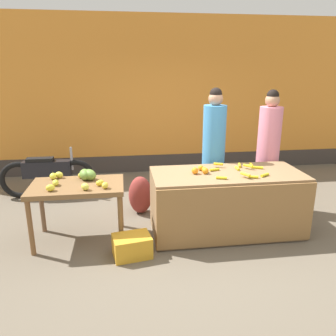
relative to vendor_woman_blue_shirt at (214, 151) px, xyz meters
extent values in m
plane|color=#665B4C|center=(-0.53, -0.69, -0.96)|extent=(24.00, 24.00, 0.00)
cube|color=orange|center=(-0.53, 2.32, 0.64)|extent=(9.99, 0.20, 3.20)
cube|color=#3F3833|center=(-0.53, 2.21, -0.78)|extent=(9.99, 0.04, 0.36)
cube|color=olive|center=(0.00, -0.69, -0.54)|extent=(2.00, 0.88, 0.84)
cube|color=olive|center=(0.00, -1.14, -0.54)|extent=(2.00, 0.03, 0.78)
cube|color=brown|center=(-1.95, -0.69, -0.22)|extent=(1.16, 0.71, 0.06)
cylinder|color=brown|center=(-2.47, -0.99, -0.61)|extent=(0.06, 0.06, 0.71)
cylinder|color=brown|center=(-1.42, -0.99, -0.61)|extent=(0.06, 0.06, 0.71)
cylinder|color=brown|center=(-2.47, -0.39, -0.61)|extent=(0.06, 0.06, 0.71)
cylinder|color=brown|center=(-1.42, -0.39, -0.61)|extent=(0.06, 0.06, 0.71)
cylinder|color=yellow|center=(0.46, -0.58, -0.10)|extent=(0.16, 0.09, 0.04)
cylinder|color=gold|center=(0.18, -0.58, -0.10)|extent=(0.04, 0.13, 0.04)
cylinder|color=gold|center=(0.42, -0.91, -0.10)|extent=(0.13, 0.10, 0.04)
cylinder|color=gold|center=(-0.15, -0.60, -0.10)|extent=(0.14, 0.06, 0.04)
cylinder|color=gold|center=(0.43, -0.44, -0.10)|extent=(0.06, 0.14, 0.04)
cylinder|color=gold|center=(0.25, -0.97, -0.10)|extent=(0.13, 0.07, 0.04)
cylinder|color=gold|center=(-0.15, -0.94, -0.10)|extent=(0.14, 0.08, 0.04)
cylinder|color=yellow|center=(0.26, -0.44, -0.10)|extent=(0.08, 0.16, 0.04)
cylinder|color=yellow|center=(0.33, -0.58, -0.07)|extent=(0.12, 0.12, 0.04)
cylinder|color=yellow|center=(0.15, -0.94, -0.07)|extent=(0.10, 0.14, 0.04)
cylinder|color=yellow|center=(-0.05, -0.44, -0.07)|extent=(0.13, 0.08, 0.04)
sphere|color=orange|center=(-0.30, -0.63, -0.09)|extent=(0.07, 0.07, 0.07)
sphere|color=orange|center=(-0.44, -0.69, -0.08)|extent=(0.09, 0.09, 0.09)
sphere|color=orange|center=(-0.33, -0.55, -0.09)|extent=(0.07, 0.07, 0.07)
sphere|color=orange|center=(-0.30, -0.71, -0.08)|extent=(0.08, 0.08, 0.08)
ellipsoid|color=yellow|center=(-1.91, -0.43, -0.15)|extent=(0.12, 0.13, 0.08)
ellipsoid|color=yellow|center=(-2.27, -0.44, -0.15)|extent=(0.10, 0.12, 0.09)
ellipsoid|color=yellow|center=(-1.65, -0.78, -0.15)|extent=(0.13, 0.12, 0.07)
ellipsoid|color=yellow|center=(-2.20, -0.70, -0.15)|extent=(0.09, 0.12, 0.08)
ellipsoid|color=yellow|center=(-2.20, -0.39, -0.15)|extent=(0.13, 0.12, 0.09)
ellipsoid|color=yellow|center=(-1.59, -0.89, -0.15)|extent=(0.10, 0.11, 0.08)
ellipsoid|color=#DDD84B|center=(-1.82, -0.91, -0.15)|extent=(0.13, 0.13, 0.09)
ellipsoid|color=yellow|center=(-2.22, -0.89, -0.15)|extent=(0.12, 0.11, 0.08)
ellipsoid|color=olive|center=(-1.80, -0.53, -0.12)|extent=(0.25, 0.26, 0.14)
ellipsoid|color=olive|center=(-1.86, -0.51, -0.12)|extent=(0.18, 0.24, 0.14)
cylinder|color=#33333D|center=(0.00, 0.00, -0.59)|extent=(0.29, 0.29, 0.74)
cylinder|color=#3F8CCC|center=(0.00, 0.00, 0.23)|extent=(0.34, 0.34, 0.91)
sphere|color=tan|center=(0.00, 0.00, 0.78)|extent=(0.21, 0.21, 0.21)
sphere|color=black|center=(0.00, 0.00, 0.85)|extent=(0.18, 0.18, 0.18)
cylinder|color=#33333D|center=(0.85, -0.04, -0.60)|extent=(0.29, 0.29, 0.73)
cylinder|color=pink|center=(0.85, -0.04, 0.21)|extent=(0.34, 0.34, 0.89)
sphere|color=tan|center=(0.85, -0.04, 0.75)|extent=(0.21, 0.21, 0.21)
sphere|color=black|center=(0.85, -0.04, 0.82)|extent=(0.18, 0.18, 0.18)
torus|color=black|center=(-2.19, 0.95, -0.64)|extent=(0.65, 0.09, 0.65)
torus|color=black|center=(-3.14, 0.95, -0.64)|extent=(0.65, 0.09, 0.65)
cube|color=black|center=(-2.66, 0.95, -0.46)|extent=(0.80, 0.18, 0.28)
cube|color=black|center=(-2.76, 0.95, -0.30)|extent=(0.44, 0.16, 0.08)
cylinder|color=gray|center=(-2.24, 0.95, -0.29)|extent=(0.04, 0.04, 0.40)
cube|color=gold|center=(-1.29, -1.18, -0.83)|extent=(0.49, 0.39, 0.26)
ellipsoid|color=maroon|center=(-1.12, 0.05, -0.66)|extent=(0.36, 0.31, 0.59)
camera|label=1|loc=(-1.35, -4.71, 1.20)|focal=35.36mm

